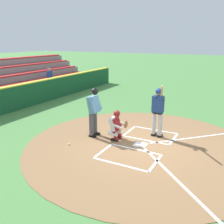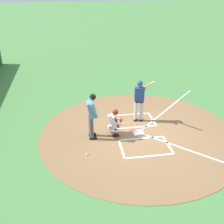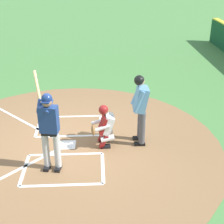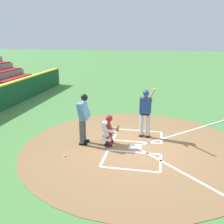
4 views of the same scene
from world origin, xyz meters
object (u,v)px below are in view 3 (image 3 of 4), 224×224
(batter, at_px, (49,126))
(plate_umpire, at_px, (140,105))
(catcher, at_px, (104,125))
(baseball, at_px, (145,121))

(batter, height_order, plate_umpire, batter)
(catcher, bearing_deg, plate_umpire, -84.84)
(batter, xyz_separation_m, plate_umpire, (1.04, -2.13, -0.02))
(plate_umpire, bearing_deg, batter, 116.05)
(plate_umpire, height_order, baseball, plate_umpire)
(catcher, relative_size, baseball, 15.27)
(catcher, distance_m, baseball, 1.83)
(batter, bearing_deg, plate_umpire, -63.95)
(catcher, distance_m, plate_umpire, 1.03)
(plate_umpire, xyz_separation_m, baseball, (1.16, -0.32, -1.04))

